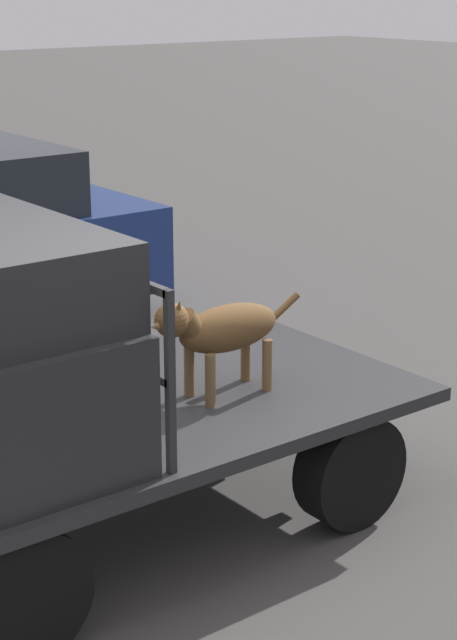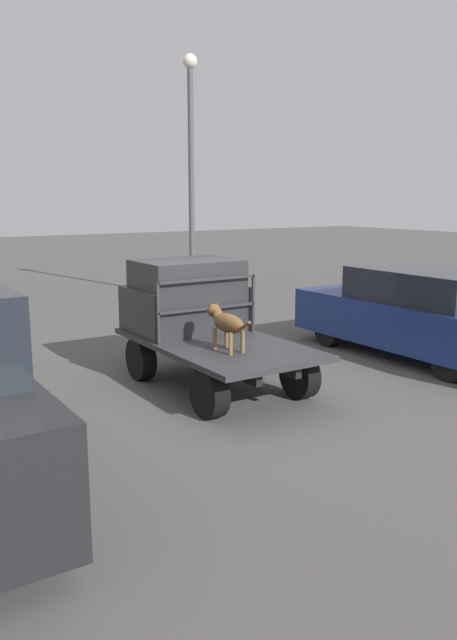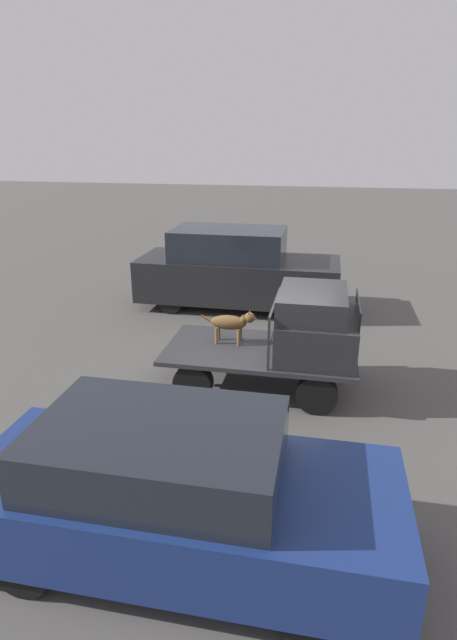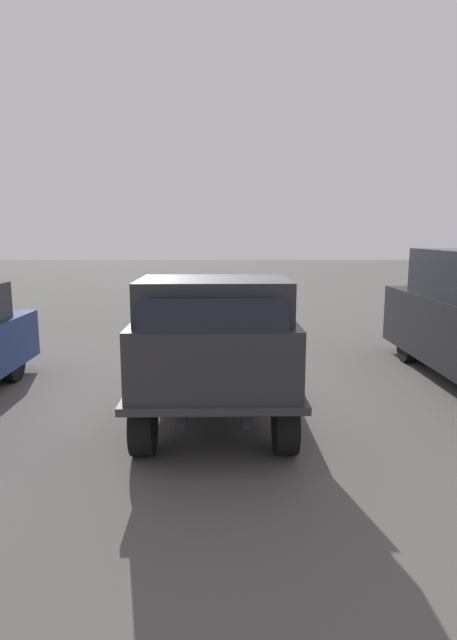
% 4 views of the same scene
% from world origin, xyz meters
% --- Properties ---
extents(ground_plane, '(80.00, 80.00, 0.00)m').
position_xyz_m(ground_plane, '(0.00, 0.00, 0.00)').
color(ground_plane, '#514F4C').
extents(flatbed_truck, '(3.42, 1.85, 0.74)m').
position_xyz_m(flatbed_truck, '(0.00, 0.00, 0.54)').
color(flatbed_truck, black).
rests_on(flatbed_truck, ground).
extents(truck_cab, '(1.35, 1.73, 1.15)m').
position_xyz_m(truck_cab, '(0.96, 0.00, 1.29)').
color(truck_cab, '#28282B').
rests_on(truck_cab, flatbed_truck).
extents(truck_headboard, '(0.04, 1.73, 0.93)m').
position_xyz_m(truck_headboard, '(0.24, 0.00, 1.35)').
color(truck_headboard, '#2D2D30').
rests_on(truck_headboard, flatbed_truck).
extents(dog, '(1.06, 0.27, 0.65)m').
position_xyz_m(dog, '(-0.55, 0.18, 1.14)').
color(dog, brown).
rests_on(dog, flatbed_truck).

